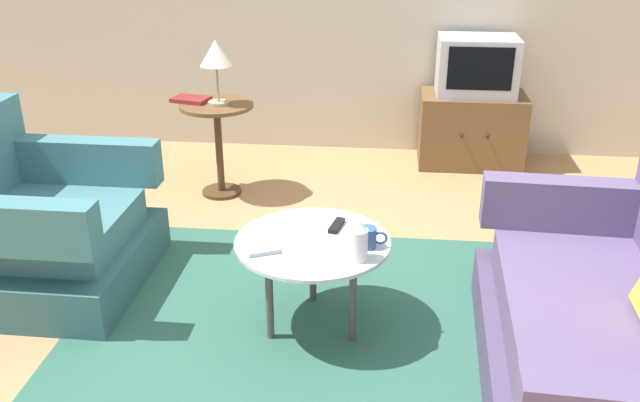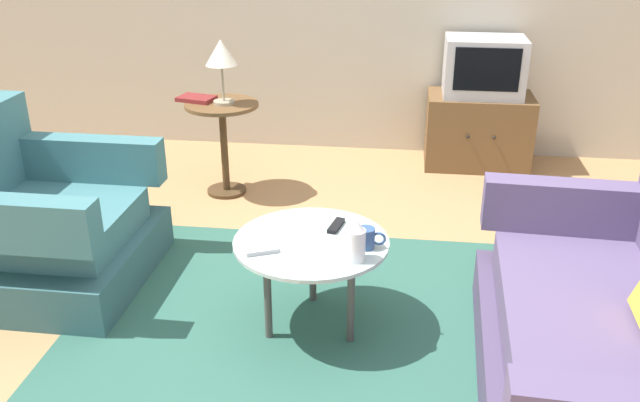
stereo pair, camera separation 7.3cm
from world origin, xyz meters
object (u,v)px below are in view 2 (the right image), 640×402
at_px(vase, 355,240).
at_px(tv_remote_silver, 262,251).
at_px(side_table, 223,129).
at_px(coffee_table, 311,249).
at_px(tv_remote_dark, 336,226).
at_px(mug, 367,238).
at_px(book, 196,99).
at_px(tv_stand, 478,131).
at_px(armchair, 43,228).
at_px(couch, 610,346).
at_px(television, 484,67).
at_px(table_lamp, 221,55).

bearing_deg(vase, tv_remote_silver, 179.03).
bearing_deg(tv_remote_silver, side_table, -93.57).
xyz_separation_m(coffee_table, tv_remote_dark, (0.10, 0.15, 0.05)).
distance_m(mug, book, 2.06).
relative_size(tv_stand, vase, 3.99).
relative_size(armchair, tv_stand, 1.28).
bearing_deg(tv_stand, coffee_table, -112.67).
height_order(vase, tv_remote_dark, vase).
height_order(couch, tv_remote_silver, couch).
height_order(television, tv_remote_silver, television).
xyz_separation_m(armchair, side_table, (0.66, 1.28, 0.16)).
distance_m(armchair, book, 1.45).
xyz_separation_m(table_lamp, tv_remote_dark, (0.90, -1.38, -0.50)).
xyz_separation_m(television, book, (-1.97, -0.75, -0.10)).
height_order(table_lamp, vase, table_lamp).
height_order(coffee_table, side_table, side_table).
bearing_deg(couch, armchair, 78.86).
height_order(television, table_lamp, table_lamp).
height_order(side_table, tv_remote_dark, side_table).
bearing_deg(tv_stand, armchair, -139.87).
height_order(mug, tv_remote_dark, mug).
height_order(coffee_table, tv_remote_silver, tv_remote_silver).
height_order(table_lamp, book, table_lamp).
xyz_separation_m(table_lamp, book, (-0.20, 0.05, -0.31)).
xyz_separation_m(armchair, mug, (1.73, -0.30, 0.20)).
distance_m(tv_stand, book, 2.14).
bearing_deg(table_lamp, vase, -59.00).
relative_size(armchair, mug, 7.52).
height_order(couch, tv_remote_dark, couch).
bearing_deg(vase, armchair, 166.16).
height_order(side_table, book, book).
relative_size(vase, tv_remote_dark, 1.25).
relative_size(television, tv_remote_silver, 3.84).
xyz_separation_m(armchair, tv_remote_silver, (1.28, -0.41, 0.16)).
distance_m(vase, book, 2.13).
bearing_deg(tv_remote_dark, couch, -104.55).
relative_size(mug, book, 0.49).
bearing_deg(tv_stand, couch, -84.26).
bearing_deg(couch, tv_remote_silver, 82.20).
xyz_separation_m(couch, vase, (-1.03, 0.27, 0.26)).
bearing_deg(tv_remote_dark, table_lamp, 45.04).
bearing_deg(table_lamp, tv_stand, 24.05).
bearing_deg(tv_remote_silver, table_lamp, -94.07).
distance_m(mug, tv_remote_dark, 0.25).
distance_m(couch, mug, 1.08).
xyz_separation_m(couch, mug, (-0.99, 0.39, 0.22)).
bearing_deg(couch, mug, 71.54).
distance_m(television, tv_remote_dark, 2.37).
relative_size(side_table, mug, 4.90).
bearing_deg(television, vase, -106.86).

